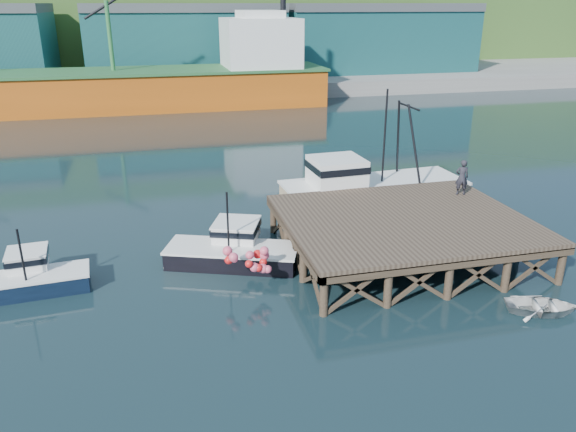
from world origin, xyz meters
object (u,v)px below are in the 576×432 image
object	(u,v)px
boat_navy	(28,277)
dockworker	(462,177)
boat_black	(233,249)
dinghy	(542,306)
trawler	(370,188)

from	to	relation	value
boat_navy	dockworker	xyz separation A→B (m)	(22.51, 1.83, 2.47)
boat_black	dockworker	distance (m)	13.36
dinghy	trawler	bearing A→B (deg)	30.67
dinghy	boat_black	bearing A→B (deg)	75.83
boat_black	dockworker	size ratio (longest dim) A/B	3.44
dinghy	boat_navy	bearing A→B (deg)	90.96
boat_navy	trawler	distance (m)	19.66
boat_navy	dinghy	size ratio (longest dim) A/B	1.81
boat_navy	dinghy	xyz separation A→B (m)	(21.19, -7.41, -0.35)
boat_navy	dockworker	distance (m)	22.72
dockworker	boat_black	bearing A→B (deg)	20.94
boat_navy	boat_black	bearing A→B (deg)	-0.69
trawler	dinghy	world-z (taller)	trawler
boat_navy	trawler	xyz separation A→B (m)	(18.76, 5.82, 0.89)
trawler	dinghy	distance (m)	13.52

